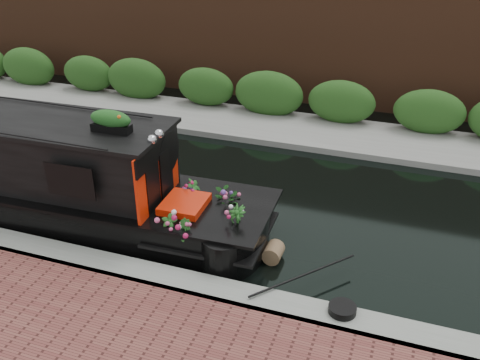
% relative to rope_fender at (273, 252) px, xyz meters
% --- Properties ---
extents(ground, '(80.00, 80.00, 0.00)m').
position_rel_rope_fender_xyz_m(ground, '(-2.13, 1.90, -0.17)').
color(ground, black).
rests_on(ground, ground).
extents(near_bank_coping, '(40.00, 0.60, 0.50)m').
position_rel_rope_fender_xyz_m(near_bank_coping, '(-2.13, -1.40, -0.17)').
color(near_bank_coping, gray).
rests_on(near_bank_coping, ground).
extents(far_bank_path, '(40.00, 2.40, 0.34)m').
position_rel_rope_fender_xyz_m(far_bank_path, '(-2.13, 6.10, -0.17)').
color(far_bank_path, gray).
rests_on(far_bank_path, ground).
extents(far_hedge, '(40.00, 1.10, 2.80)m').
position_rel_rope_fender_xyz_m(far_hedge, '(-2.13, 7.00, -0.17)').
color(far_hedge, '#234C19').
rests_on(far_hedge, ground).
extents(far_brick_wall, '(40.00, 1.00, 8.00)m').
position_rel_rope_fender_xyz_m(far_brick_wall, '(-2.13, 9.10, -0.17)').
color(far_brick_wall, '#4E2B1A').
rests_on(far_brick_wall, ground).
extents(rope_fender, '(0.34, 0.40, 0.34)m').
position_rel_rope_fender_xyz_m(rope_fender, '(0.00, 0.00, 0.00)').
color(rope_fender, brown).
rests_on(rope_fender, ground).
extents(coiled_mooring_rope, '(0.44, 0.44, 0.12)m').
position_rel_rope_fender_xyz_m(coiled_mooring_rope, '(1.49, -1.28, 0.14)').
color(coiled_mooring_rope, black).
rests_on(coiled_mooring_rope, near_bank_coping).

